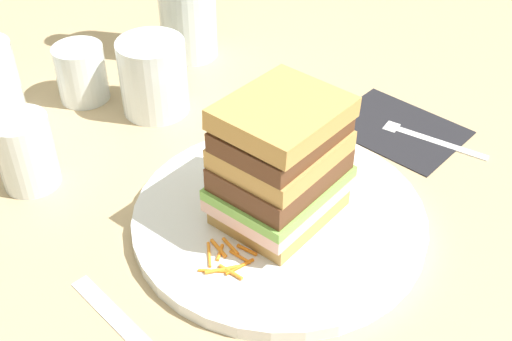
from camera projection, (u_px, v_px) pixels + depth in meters
name	position (u px, v px, depth m)	size (l,w,h in m)	color
ground_plane	(285.00, 219.00, 0.68)	(3.00, 3.00, 0.00)	tan
main_plate	(279.00, 219.00, 0.67)	(0.29, 0.29, 0.01)	white
sandwich	(282.00, 163.00, 0.62)	(0.13, 0.10, 0.13)	tan
carrot_shred_0	(219.00, 248.00, 0.62)	(0.00, 0.00, 0.03)	orange
carrot_shred_1	(214.00, 271.00, 0.60)	(0.00, 0.00, 0.03)	orange
carrot_shred_2	(247.00, 250.00, 0.62)	(0.00, 0.00, 0.02)	orange
carrot_shred_3	(240.00, 267.00, 0.60)	(0.00, 0.00, 0.03)	orange
carrot_shred_4	(231.00, 272.00, 0.60)	(0.00, 0.00, 0.03)	orange
carrot_shred_5	(220.00, 253.00, 0.62)	(0.00, 0.00, 0.02)	orange
carrot_shred_6	(223.00, 269.00, 0.60)	(0.00, 0.00, 0.03)	orange
carrot_shred_7	(240.00, 257.00, 0.61)	(0.00, 0.00, 0.02)	orange
carrot_shred_8	(230.00, 246.00, 0.62)	(0.00, 0.00, 0.02)	orange
carrot_shred_9	(209.00, 255.00, 0.62)	(0.00, 0.00, 0.03)	orange
carrot_shred_10	(328.00, 164.00, 0.72)	(0.00, 0.00, 0.03)	orange
carrot_shred_11	(318.00, 176.00, 0.71)	(0.00, 0.00, 0.03)	orange
carrot_shred_12	(325.00, 172.00, 0.71)	(0.00, 0.00, 0.03)	orange
carrot_shred_13	(334.00, 164.00, 0.72)	(0.00, 0.00, 0.02)	orange
carrot_shred_14	(344.00, 167.00, 0.72)	(0.00, 0.00, 0.03)	orange
carrot_shred_15	(345.00, 181.00, 0.70)	(0.00, 0.00, 0.03)	orange
napkin_dark	(398.00, 129.00, 0.80)	(0.11, 0.15, 0.00)	black
fork	(416.00, 132.00, 0.79)	(0.03, 0.17, 0.00)	silver
juice_glass	(154.00, 81.00, 0.81)	(0.08, 0.08, 0.09)	white
empty_tumbler_2	(25.00, 152.00, 0.70)	(0.06, 0.06, 0.08)	silver
empty_tumbler_3	(81.00, 73.00, 0.83)	(0.06, 0.06, 0.07)	silver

